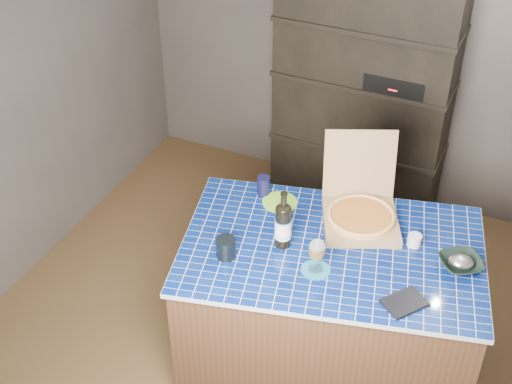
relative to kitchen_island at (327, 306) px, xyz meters
The scene contains 14 objects.
room 0.88m from the kitchen_island, behind, with size 3.50×3.50×3.50m.
shelving_unit 1.65m from the kitchen_island, 101.98° to the left, with size 1.20×0.41×1.80m.
kitchen_island is the anchor object (origin of this frame).
pizza_box 0.56m from the kitchen_island, 76.82° to the left, with size 0.56×0.60×0.43m.
mead_bottle 0.62m from the kitchen_island, 161.72° to the right, with size 0.09×0.09×0.34m.
teal_trivet 0.48m from the kitchen_island, 95.53° to the right, with size 0.15×0.15×0.01m, color #196982.
wine_glass 0.60m from the kitchen_island, 95.53° to the right, with size 0.09×0.09×0.19m.
tumbler 0.74m from the kitchen_island, 149.02° to the right, with size 0.10×0.10×0.11m, color black.
dvd_case 0.67m from the kitchen_island, 28.10° to the right, with size 0.14×0.20×0.02m, color black.
bowl 0.79m from the kitchen_island, 11.28° to the left, with size 0.21×0.21×0.05m, color black.
foil_contents 0.80m from the kitchen_island, 11.28° to the left, with size 0.13×0.11×0.06m, color #A5A5B0.
white_jar 0.63m from the kitchen_island, 27.79° to the left, with size 0.07×0.07×0.06m, color silver.
navy_cup 0.77m from the kitchen_island, 151.44° to the left, with size 0.07×0.07×0.12m, color black.
green_trivet 0.64m from the kitchen_island, 148.71° to the left, with size 0.20×0.20×0.01m, color #73BD28.
Camera 1 is at (1.14, -2.75, 3.32)m, focal length 50.00 mm.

